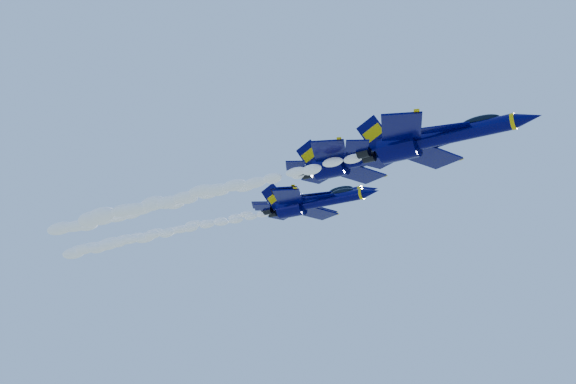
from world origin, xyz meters
The scene contains 8 objects.
jet_lead centered at (16.00, -10.22, 150.67)m, with size 16.83×13.81×6.25m.
smoke_trail_jet_lead centered at (-9.45, -10.22, 150.27)m, with size 36.52×1.88×1.69m, color white.
jet_second centered at (7.20, -7.44, 151.49)m, with size 15.39×12.63×5.72m.
smoke_trail_jet_second centered at (-17.64, -7.44, 151.10)m, with size 36.52×1.71×1.54m, color white.
jet_third centered at (-5.80, 7.23, 153.77)m, with size 15.83×12.99×5.88m.
smoke_trail_jet_third centered at (-30.83, 7.23, 153.38)m, with size 36.52×1.76×1.59m, color white.
jet_fourth centered at (-7.94, 10.81, 155.56)m, with size 16.82×13.80×6.25m.
smoke_trail_jet_fourth centered at (-33.39, 10.81, 155.16)m, with size 36.52×1.87×1.69m, color white.
Camera 1 is at (34.47, -68.39, 123.15)m, focal length 45.00 mm.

